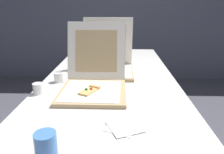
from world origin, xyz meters
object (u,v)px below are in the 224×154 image
object	(u,v)px
pizza_box_middle	(108,65)
napkin_pile	(124,127)
pizza_box_front	(94,82)
cup_white_far	(85,61)
cup_white_near_center	(58,77)
cup_printed_front	(46,146)
table	(110,84)
cup_white_near_left	(38,89)

from	to	relation	value
pizza_box_middle	napkin_pile	bearing A→B (deg)	-82.06
pizza_box_front	cup_white_far	distance (m)	0.59
pizza_box_front	napkin_pile	bearing A→B (deg)	-67.19
cup_white_near_center	pizza_box_middle	bearing A→B (deg)	36.76
pizza_box_middle	cup_white_far	bearing A→B (deg)	136.06
cup_printed_front	pizza_box_front	bearing A→B (deg)	81.51
cup_white_far	table	bearing A→B (deg)	-56.05
pizza_box_front	napkin_pile	distance (m)	0.45
cup_printed_front	napkin_pile	size ratio (longest dim) A/B	0.52
cup_printed_front	cup_white_far	bearing A→B (deg)	92.54
napkin_pile	pizza_box_middle	bearing A→B (deg)	97.98
cup_white_near_left	cup_printed_front	size ratio (longest dim) A/B	0.68
pizza_box_middle	cup_printed_front	distance (m)	1.00
table	pizza_box_middle	size ratio (longest dim) A/B	5.11
table	napkin_pile	size ratio (longest dim) A/B	11.26
napkin_pile	pizza_box_front	bearing A→B (deg)	113.07
cup_white_far	napkin_pile	world-z (taller)	cup_white_far
pizza_box_middle	cup_white_near_left	size ratio (longest dim) A/B	6.19
pizza_box_front	cup_white_far	size ratio (longest dim) A/B	7.63
cup_white_near_left	cup_white_far	bearing A→B (deg)	74.78
cup_white_far	cup_printed_front	xyz separation A→B (m)	(0.05, -1.19, 0.02)
cup_white_near_left	cup_printed_front	xyz separation A→B (m)	(0.23, -0.54, 0.02)
cup_white_far	napkin_pile	size ratio (longest dim) A/B	0.36
table	cup_white_near_center	size ratio (longest dim) A/B	31.63
pizza_box_front	pizza_box_middle	xyz separation A→B (m)	(0.06, 0.38, 0.00)
cup_white_far	cup_white_near_center	size ratio (longest dim) A/B	1.00
pizza_box_middle	cup_printed_front	size ratio (longest dim) A/B	4.22
pizza_box_front	cup_white_far	xyz separation A→B (m)	(-0.14, 0.58, -0.02)
cup_printed_front	table	bearing A→B (deg)	78.00
cup_white_near_center	napkin_pile	xyz separation A→B (m)	(0.43, -0.55, -0.03)
table	cup_white_far	xyz separation A→B (m)	(-0.23, 0.34, 0.08)
pizza_box_front	cup_printed_front	bearing A→B (deg)	-98.75
cup_white_near_left	napkin_pile	bearing A→B (deg)	-35.02
cup_printed_front	cup_white_near_left	bearing A→B (deg)	112.67
cup_white_far	cup_printed_front	bearing A→B (deg)	-87.46
table	cup_printed_front	xyz separation A→B (m)	(-0.18, -0.84, 0.10)
pizza_box_front	pizza_box_middle	bearing A→B (deg)	80.02
napkin_pile	cup_white_near_left	bearing A→B (deg)	144.98
cup_white_near_left	cup_printed_front	bearing A→B (deg)	-67.33
table	cup_white_near_left	xyz separation A→B (m)	(-0.41, -0.30, 0.08)
table	cup_white_near_left	size ratio (longest dim) A/B	31.63
cup_white_near_left	cup_white_near_center	size ratio (longest dim) A/B	1.00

